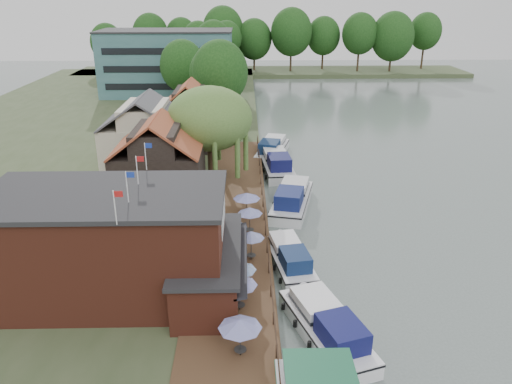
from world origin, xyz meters
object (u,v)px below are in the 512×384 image
object	(u,v)px
cottage_b	(146,134)
willow	(210,138)
umbrella_6	(247,205)
umbrella_3	(251,246)
cruiser_3	(277,161)
cottage_a	(159,162)
umbrella_0	(240,337)
cruiser_4	(272,147)
umbrella_5	(250,221)
umbrella_1	(240,294)
cruiser_1	(289,254)
cruiser_0	(327,322)
pub	(139,244)
cruiser_2	(292,196)
umbrella_4	(234,234)
cottage_c	(190,115)
hotel_block	(168,62)
umbrella_2	(240,278)

from	to	relation	value
cottage_b	willow	world-z (taller)	willow
willow	umbrella_6	bearing A→B (deg)	-66.47
umbrella_3	cruiser_3	bearing A→B (deg)	81.72
cottage_a	cottage_b	xyz separation A→B (m)	(-3.00, 10.00, 0.00)
umbrella_0	cruiser_4	distance (m)	39.92
umbrella_0	umbrella_5	bearing A→B (deg)	87.36
umbrella_1	cruiser_1	xyz separation A→B (m)	(3.80, 7.17, -1.21)
cruiser_1	cruiser_3	size ratio (longest dim) A/B	0.83
cottage_b	cruiser_0	size ratio (longest dim) A/B	0.96
cottage_a	umbrella_6	distance (m)	9.30
umbrella_1	umbrella_3	distance (m)	6.49
umbrella_3	cruiser_0	size ratio (longest dim) A/B	0.24
umbrella_6	pub	bearing A→B (deg)	-121.55
umbrella_6	cruiser_4	bearing A→B (deg)	80.91
cruiser_0	cruiser_2	bearing A→B (deg)	73.05
cruiser_3	umbrella_1	bearing A→B (deg)	-102.83
umbrella_4	cruiser_3	xyz separation A→B (m)	(4.63, 20.94, -0.95)
umbrella_1	cruiser_1	distance (m)	8.21
cottage_c	umbrella_1	size ratio (longest dim) A/B	3.58
cruiser_4	willow	bearing A→B (deg)	-104.47
cruiser_0	cruiser_2	size ratio (longest dim) A/B	0.93
umbrella_4	cruiser_1	size ratio (longest dim) A/B	0.26
cruiser_3	cruiser_4	bearing A→B (deg)	87.04
cottage_c	cruiser_2	bearing A→B (deg)	-56.97
cottage_a	umbrella_4	world-z (taller)	cottage_a
cottage_a	cruiser_4	size ratio (longest dim) A/B	0.83
cruiser_1	cruiser_4	world-z (taller)	cruiser_4
cottage_c	willow	distance (m)	14.46
cottage_a	umbrella_1	distance (m)	19.25
pub	cruiser_0	xyz separation A→B (m)	(11.96, -4.01, -3.44)
willow	cruiser_1	size ratio (longest dim) A/B	1.16
umbrella_3	cruiser_1	size ratio (longest dim) A/B	0.26
hotel_block	umbrella_2	bearing A→B (deg)	-78.44
cruiser_4	cottage_b	bearing A→B (deg)	-137.16
umbrella_5	pub	bearing A→B (deg)	-131.29
cruiser_3	umbrella_5	bearing A→B (deg)	-105.16
cruiser_0	cruiser_1	size ratio (longest dim) A/B	1.11
pub	cruiser_4	world-z (taller)	pub
umbrella_5	cottage_c	bearing A→B (deg)	106.08
umbrella_2	cruiser_3	xyz separation A→B (m)	(4.11, 27.42, -0.95)
cottage_b	cottage_c	bearing A→B (deg)	66.04
willow	cruiser_1	bearing A→B (deg)	-65.63
cottage_c	umbrella_1	world-z (taller)	cottage_c
pub	umbrella_4	xyz separation A→B (m)	(6.13, 5.88, -2.36)
cottage_c	umbrella_6	xyz separation A→B (m)	(7.14, -22.37, -2.96)
cottage_a	umbrella_4	size ratio (longest dim) A/B	3.62
cruiser_0	cruiser_2	world-z (taller)	cruiser_2
hotel_block	umbrella_0	bearing A→B (deg)	-79.30
hotel_block	umbrella_6	distance (m)	61.46
pub	cruiser_0	world-z (taller)	pub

